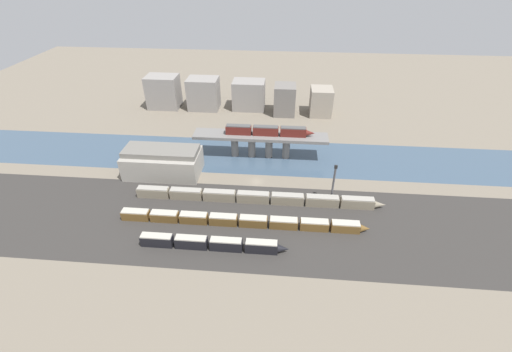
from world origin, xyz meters
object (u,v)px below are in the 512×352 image
at_px(train_yard_mid, 242,221).
at_px(signal_tower, 333,184).
at_px(warehouse_building, 163,162).
at_px(train_yard_far, 257,197).
at_px(train_on_bridge, 269,131).
at_px(train_yard_near, 212,244).

relative_size(train_yard_mid, signal_tower, 5.31).
bearing_deg(warehouse_building, train_yard_far, -21.99).
bearing_deg(signal_tower, train_yard_far, -174.74).
height_order(train_on_bridge, train_yard_near, train_on_bridge).
bearing_deg(signal_tower, train_yard_near, -145.36).
relative_size(train_yard_mid, warehouse_building, 2.77).
bearing_deg(train_on_bridge, train_yard_mid, -97.74).
xyz_separation_m(train_yard_mid, train_yard_far, (3.81, 12.48, 0.24)).
xyz_separation_m(train_on_bridge, train_yard_near, (-13.70, -55.67, -10.52)).
bearing_deg(signal_tower, train_yard_mid, -153.71).
xyz_separation_m(warehouse_building, signal_tower, (64.97, -13.15, 2.50)).
bearing_deg(train_yard_far, warehouse_building, 158.01).
bearing_deg(train_yard_near, train_yard_mid, 55.72).
bearing_deg(train_yard_far, train_yard_near, -115.81).
relative_size(train_yard_far, warehouse_building, 3.02).
bearing_deg(warehouse_building, train_yard_mid, -38.89).
distance_m(train_yard_near, train_yard_mid, 13.59).
height_order(train_yard_far, signal_tower, signal_tower).
distance_m(train_on_bridge, signal_tower, 38.42).
relative_size(train_yard_mid, train_yard_far, 0.92).
relative_size(train_on_bridge, signal_tower, 2.42).
xyz_separation_m(train_yard_near, warehouse_building, (-27.13, 39.29, 3.42)).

